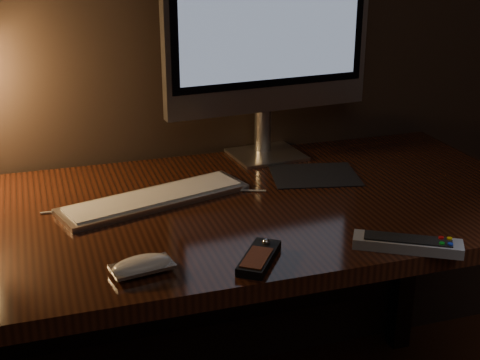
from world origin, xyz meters
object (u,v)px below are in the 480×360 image
object	(u,v)px
mouse	(142,267)
keyboard	(155,198)
tv_remote	(407,244)
monitor	(269,26)
desk	(205,243)
media_remote	(259,258)

from	to	relation	value
mouse	keyboard	bearing A→B (deg)	65.55
keyboard	tv_remote	world-z (taller)	tv_remote
keyboard	mouse	world-z (taller)	mouse
monitor	mouse	xyz separation A→B (m)	(-0.46, -0.56, -0.35)
monitor	keyboard	xyz separation A→B (m)	(-0.37, -0.23, -0.36)
keyboard	tv_remote	distance (m)	0.60
monitor	tv_remote	world-z (taller)	monitor
desk	media_remote	size ratio (longest dim) A/B	10.91
mouse	monitor	bearing A→B (deg)	41.52
keyboard	tv_remote	xyz separation A→B (m)	(0.44, -0.40, 0.00)
monitor	media_remote	xyz separation A→B (m)	(-0.23, -0.59, -0.35)
keyboard	media_remote	world-z (taller)	media_remote
media_remote	tv_remote	distance (m)	0.31
monitor	mouse	world-z (taller)	monitor
desk	keyboard	world-z (taller)	keyboard
desk	media_remote	world-z (taller)	media_remote
keyboard	mouse	bearing A→B (deg)	-121.27
desk	media_remote	distance (m)	0.39
tv_remote	media_remote	bearing A→B (deg)	-156.65
mouse	tv_remote	xyz separation A→B (m)	(0.53, -0.07, 0.00)
keyboard	media_remote	bearing A→B (deg)	-86.18
monitor	media_remote	size ratio (longest dim) A/B	4.20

